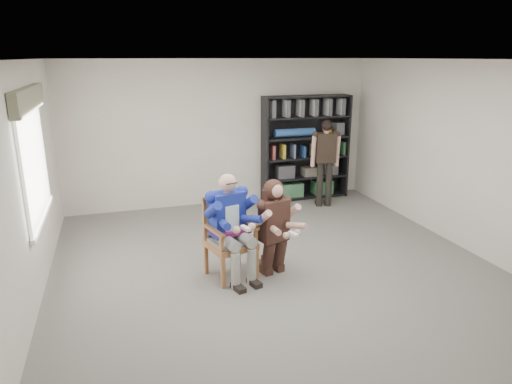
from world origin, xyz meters
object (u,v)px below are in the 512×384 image
object	(u,v)px
armchair	(231,238)
bookshelf	(306,148)
kneeling_woman	(275,229)
standing_man	(325,164)
seated_man	(230,226)

from	to	relation	value
armchair	bookshelf	distance (m)	3.83
kneeling_woman	bookshelf	world-z (taller)	bookshelf
kneeling_woman	standing_man	distance (m)	3.15
seated_man	standing_man	bearing A→B (deg)	28.56
bookshelf	standing_man	distance (m)	0.67
kneeling_woman	seated_man	bearing A→B (deg)	153.30
seated_man	kneeling_woman	size ratio (longest dim) A/B	1.09
armchair	standing_man	xyz separation A→B (m)	(2.49, 2.37, 0.30)
armchair	seated_man	world-z (taller)	seated_man
seated_man	bookshelf	bearing A→B (deg)	36.84
kneeling_woman	standing_man	size ratio (longest dim) A/B	0.77
bookshelf	kneeling_woman	bearing A→B (deg)	-119.61
bookshelf	standing_man	bearing A→B (deg)	-76.75
armchair	standing_man	bearing A→B (deg)	28.56
kneeling_woman	standing_man	world-z (taller)	standing_man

